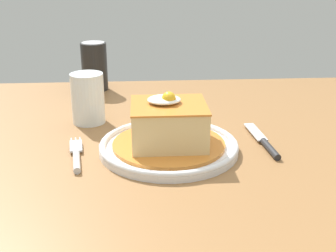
# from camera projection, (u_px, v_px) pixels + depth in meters

# --- Properties ---
(dining_table) EXTENTS (1.38, 0.85, 0.75)m
(dining_table) POSITION_uv_depth(u_px,v_px,m) (153.00, 189.00, 0.88)
(dining_table) COLOR olive
(dining_table) RESTS_ON ground_plane
(main_plate) EXTENTS (0.25, 0.25, 0.02)m
(main_plate) POSITION_uv_depth(u_px,v_px,m) (169.00, 146.00, 0.79)
(main_plate) COLOR white
(main_plate) RESTS_ON dining_table
(sandwich_meal) EXTENTS (0.20, 0.20, 0.10)m
(sandwich_meal) POSITION_uv_depth(u_px,v_px,m) (169.00, 126.00, 0.77)
(sandwich_meal) COLOR orange
(sandwich_meal) RESTS_ON main_plate
(fork) EXTENTS (0.04, 0.14, 0.01)m
(fork) POSITION_uv_depth(u_px,v_px,m) (76.00, 156.00, 0.76)
(fork) COLOR silver
(fork) RESTS_ON dining_table
(knife) EXTENTS (0.03, 0.17, 0.01)m
(knife) POSITION_uv_depth(u_px,v_px,m) (266.00, 144.00, 0.81)
(knife) COLOR #262628
(knife) RESTS_ON dining_table
(soda_can) EXTENTS (0.07, 0.07, 0.12)m
(soda_can) POSITION_uv_depth(u_px,v_px,m) (94.00, 66.00, 1.13)
(soda_can) COLOR black
(soda_can) RESTS_ON dining_table
(drinking_glass) EXTENTS (0.07, 0.07, 0.10)m
(drinking_glass) POSITION_uv_depth(u_px,v_px,m) (88.00, 102.00, 0.91)
(drinking_glass) COLOR gold
(drinking_glass) RESTS_ON dining_table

